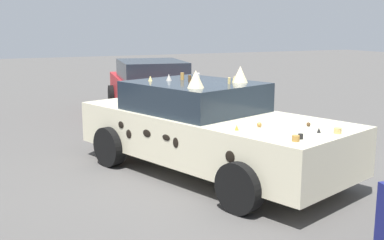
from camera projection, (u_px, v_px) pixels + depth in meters
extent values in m
plane|color=#514F4C|center=(209.00, 173.00, 7.75)|extent=(60.00, 60.00, 0.00)
cube|color=beige|center=(209.00, 135.00, 7.63)|extent=(4.98, 3.22, 0.70)
cube|color=#1E2833|center=(195.00, 96.00, 7.75)|extent=(2.38, 2.20, 0.46)
cylinder|color=black|center=(319.00, 160.00, 7.29)|extent=(0.71, 0.43, 0.67)
cylinder|color=black|center=(240.00, 188.00, 6.04)|extent=(0.71, 0.43, 0.67)
cylinder|color=black|center=(189.00, 130.00, 9.34)|extent=(0.71, 0.43, 0.67)
cylinder|color=black|center=(110.00, 147.00, 8.09)|extent=(0.71, 0.43, 0.67)
ellipsoid|color=black|center=(297.00, 144.00, 7.52)|extent=(0.13, 0.06, 0.12)
ellipsoid|color=black|center=(147.00, 133.00, 7.32)|extent=(0.18, 0.08, 0.12)
ellipsoid|color=black|center=(230.00, 157.00, 6.11)|extent=(0.16, 0.07, 0.15)
ellipsoid|color=black|center=(108.00, 136.00, 8.12)|extent=(0.18, 0.08, 0.13)
ellipsoid|color=black|center=(241.00, 168.00, 6.00)|extent=(0.13, 0.06, 0.11)
ellipsoid|color=black|center=(335.00, 142.00, 7.03)|extent=(0.16, 0.07, 0.08)
ellipsoid|color=black|center=(166.00, 138.00, 6.99)|extent=(0.16, 0.07, 0.09)
ellipsoid|color=black|center=(129.00, 134.00, 7.67)|extent=(0.14, 0.06, 0.14)
ellipsoid|color=black|center=(121.00, 125.00, 7.79)|extent=(0.14, 0.07, 0.12)
ellipsoid|color=black|center=(176.00, 143.00, 6.85)|extent=(0.11, 0.06, 0.15)
ellipsoid|color=black|center=(293.00, 140.00, 7.57)|extent=(0.15, 0.07, 0.11)
sphere|color=#A87A38|center=(259.00, 125.00, 6.50)|extent=(0.07, 0.07, 0.07)
cylinder|color=black|center=(301.00, 136.00, 5.82)|extent=(0.08, 0.08, 0.07)
cylinder|color=tan|center=(338.00, 131.00, 6.11)|extent=(0.13, 0.13, 0.07)
cone|color=orange|center=(237.00, 128.00, 6.30)|extent=(0.08, 0.08, 0.07)
sphere|color=#51381E|center=(308.00, 124.00, 6.55)|extent=(0.06, 0.06, 0.06)
cone|color=black|center=(319.00, 130.00, 6.16)|extent=(0.07, 0.07, 0.07)
cylinder|color=#A87A38|center=(296.00, 138.00, 5.70)|extent=(0.10, 0.10, 0.07)
cylinder|color=#51381E|center=(190.00, 79.00, 7.72)|extent=(0.06, 0.06, 0.11)
cone|color=gray|center=(169.00, 77.00, 7.91)|extent=(0.12, 0.12, 0.11)
cylinder|color=tan|center=(229.00, 81.00, 7.46)|extent=(0.05, 0.05, 0.10)
cone|color=tan|center=(150.00, 78.00, 7.86)|extent=(0.09, 0.09, 0.09)
cone|color=tan|center=(234.00, 79.00, 7.64)|extent=(0.07, 0.07, 0.11)
cylinder|color=silver|center=(197.00, 75.00, 8.33)|extent=(0.09, 0.09, 0.08)
cylinder|color=#A87A38|center=(182.00, 76.00, 8.02)|extent=(0.07, 0.07, 0.12)
cone|color=beige|center=(240.00, 74.00, 7.64)|extent=(0.25, 0.25, 0.26)
cone|color=beige|center=(196.00, 79.00, 6.97)|extent=(0.25, 0.25, 0.26)
cube|color=red|center=(151.00, 91.00, 12.91)|extent=(4.58, 2.44, 0.68)
cube|color=#1E2833|center=(151.00, 70.00, 12.68)|extent=(2.40, 1.94, 0.48)
cylinder|color=black|center=(113.00, 96.00, 14.01)|extent=(0.66, 0.32, 0.63)
cylinder|color=black|center=(172.00, 94.00, 14.47)|extent=(0.66, 0.32, 0.63)
cylinder|color=black|center=(124.00, 112.00, 11.46)|extent=(0.66, 0.32, 0.63)
cylinder|color=black|center=(196.00, 108.00, 11.92)|extent=(0.66, 0.32, 0.63)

